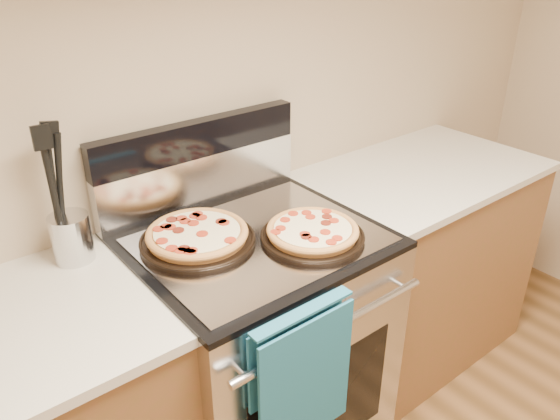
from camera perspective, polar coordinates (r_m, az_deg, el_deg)
wall_back at (r=1.83m, az=-9.68°, el=13.32°), size 4.00×0.00×4.00m
range_body at (r=2.00m, az=-2.43°, el=-14.58°), size 0.76×0.68×0.90m
oven_window at (r=1.81m, az=4.28°, el=-20.09°), size 0.56×0.01×0.40m
cooktop at (r=1.72m, az=-2.73°, el=-3.11°), size 0.76×0.68×0.02m
backsplash_lower at (r=1.91m, az=-8.29°, el=3.19°), size 0.76×0.06×0.18m
backsplash_upper at (r=1.86m, az=-8.60°, el=7.42°), size 0.76×0.06×0.12m
oven_handle at (r=1.55m, az=5.76°, el=-12.12°), size 0.70×0.03×0.03m
dish_towel at (r=1.56m, az=2.24°, el=-16.78°), size 0.32×0.05×0.42m
foil_sheet at (r=1.70m, az=-2.14°, el=-3.14°), size 0.70×0.55×0.01m
cabinet_right at (r=2.52m, az=13.52°, el=-5.66°), size 1.00×0.62×0.88m
countertop_right at (r=2.32m, az=14.72°, el=3.85°), size 1.02×0.64×0.03m
pepperoni_pizza_back at (r=1.68m, az=-8.63°, el=-2.72°), size 0.38×0.38×0.05m
pepperoni_pizza_front at (r=1.69m, az=3.42°, el=-2.37°), size 0.34×0.34×0.04m
utensil_crock at (r=1.70m, az=-20.93°, el=-2.73°), size 0.15×0.15×0.14m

